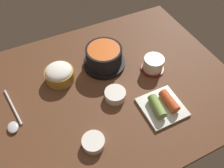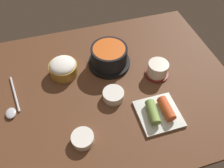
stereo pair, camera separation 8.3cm
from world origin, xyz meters
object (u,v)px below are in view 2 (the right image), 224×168
(rice_bowl, at_px, (63,68))
(kimchi_plate, at_px, (159,112))
(stone_pot, at_px, (109,57))
(tea_cup_with_saucer, at_px, (157,69))
(banchan_cup_center, at_px, (113,95))
(spoon, at_px, (12,106))
(side_bowl_near, at_px, (83,138))

(rice_bowl, xyz_separation_m, kimchi_plate, (0.29, -0.29, -0.02))
(stone_pot, bearing_deg, kimchi_plate, -71.09)
(tea_cup_with_saucer, bearing_deg, banchan_cup_center, -162.67)
(stone_pot, bearing_deg, banchan_cup_center, -101.06)
(banchan_cup_center, relative_size, spoon, 0.40)
(tea_cup_with_saucer, height_order, kimchi_plate, tea_cup_with_saucer)
(rice_bowl, height_order, tea_cup_with_saucer, rice_bowl)
(banchan_cup_center, distance_m, kimchi_plate, 0.17)
(stone_pot, distance_m, rice_bowl, 0.19)
(stone_pot, bearing_deg, spoon, -164.81)
(rice_bowl, height_order, side_bowl_near, rice_bowl)
(tea_cup_with_saucer, relative_size, banchan_cup_center, 1.21)
(tea_cup_with_saucer, bearing_deg, stone_pot, 147.11)
(tea_cup_with_saucer, relative_size, spoon, 0.48)
(banchan_cup_center, relative_size, side_bowl_near, 1.07)
(stone_pot, distance_m, kimchi_plate, 0.30)
(rice_bowl, xyz_separation_m, tea_cup_with_saucer, (0.36, -0.11, -0.00))
(tea_cup_with_saucer, bearing_deg, side_bowl_near, -150.07)
(kimchi_plate, bearing_deg, banchan_cup_center, 138.75)
(banchan_cup_center, height_order, side_bowl_near, banchan_cup_center)
(banchan_cup_center, bearing_deg, kimchi_plate, -41.25)
(rice_bowl, relative_size, side_bowl_near, 1.52)
(kimchi_plate, height_order, spoon, kimchi_plate)
(kimchi_plate, bearing_deg, tea_cup_with_saucer, 68.69)
(tea_cup_with_saucer, distance_m, banchan_cup_center, 0.21)
(rice_bowl, distance_m, tea_cup_with_saucer, 0.37)
(banchan_cup_center, bearing_deg, tea_cup_with_saucer, 17.33)
(kimchi_plate, bearing_deg, side_bowl_near, -175.74)
(stone_pot, distance_m, banchan_cup_center, 0.18)
(rice_bowl, distance_m, spoon, 0.23)
(tea_cup_with_saucer, distance_m, spoon, 0.56)
(side_bowl_near, distance_m, spoon, 0.29)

